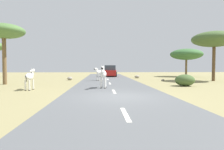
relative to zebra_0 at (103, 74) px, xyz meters
The scene contains 16 objects.
ground_plane 4.36m from the zebra_0, 79.04° to the right, with size 90.00×90.00×0.00m, color #8E8456.
road 4.32m from the zebra_0, 81.05° to the right, with size 6.00×64.00×0.05m, color #56595B.
lane_markings 5.29m from the zebra_0, 82.76° to the right, with size 0.16×56.00×0.01m.
zebra_0 is the anchor object (origin of this frame).
zebra_1 5.09m from the zebra_0, behind, with size 0.47×1.61×1.51m.
zebra_2 7.78m from the zebra_0, 92.67° to the left, with size 1.13×1.35×1.48m.
car_0 17.00m from the zebra_0, 85.64° to the left, with size 2.28×4.46×1.74m.
tree_0 10.35m from the zebra_0, 155.77° to the left, with size 3.65×3.65×5.41m.
tree_2 14.68m from the zebra_0, 30.05° to the left, with size 4.82×4.82×5.47m.
tree_3 21.64m from the zebra_0, 51.56° to the left, with size 5.03×5.03×4.41m.
bush_0 6.98m from the zebra_0, 13.49° to the left, with size 1.61×1.45×0.96m, color #425B2D.
rock_0 13.74m from the zebra_0, 69.63° to the left, with size 0.67×0.48×0.41m, color gray.
rock_1 10.23m from the zebra_0, 112.23° to the left, with size 0.61×0.58×0.38m, color gray.
rock_2 8.62m from the zebra_0, 26.78° to the left, with size 0.80×0.61×0.55m, color gray.
rock_3 9.46m from the zebra_0, 35.92° to the left, with size 0.43×0.42×0.23m, color gray.
rock_4 10.03m from the zebra_0, 47.78° to the left, with size 0.37×0.26×0.21m, color gray.
Camera 1 is at (-0.94, -10.60, 1.63)m, focal length 32.54 mm.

